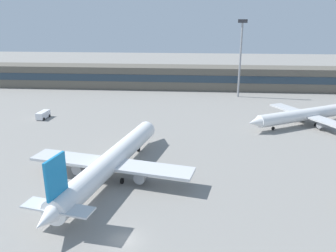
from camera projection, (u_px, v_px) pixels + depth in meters
ground_plane at (158, 137)px, 82.38m from camera, size 400.00×400.00×0.00m
terminal_building at (174, 77)px, 137.69m from camera, size 155.31×12.13×9.00m
airplane_near at (113, 160)px, 61.42m from camera, size 30.71×43.46×10.83m
airplane_mid at (305, 115)px, 91.10m from camera, size 34.06×24.75×9.28m
service_van_white at (43, 115)px, 97.36m from camera, size 2.56×5.31×2.08m
floodlight_tower_west at (241, 53)px, 119.37m from camera, size 3.20×0.80×27.29m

